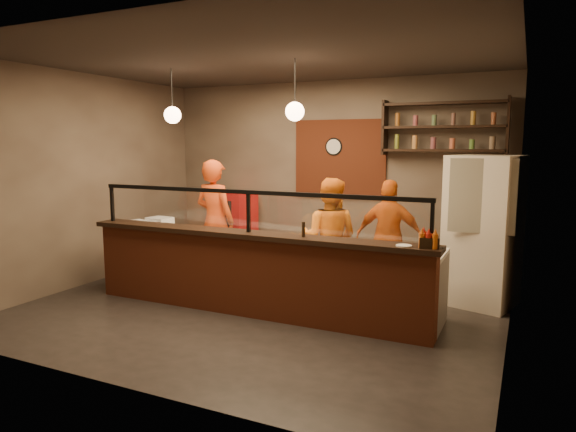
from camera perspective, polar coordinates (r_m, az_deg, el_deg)
The scene contains 29 objects.
floor at distance 6.90m, azimuth -3.05°, elevation -10.11°, with size 6.00×6.00×0.00m, color black.
ceiling at distance 6.64m, azimuth -3.26°, elevation 17.12°, with size 6.00×6.00×0.00m, color #332D28.
wall_back at distance 8.86m, azimuth 4.57°, elevation 4.46°, with size 6.00×6.00×0.00m, color #706252.
wall_left at distance 8.43m, azimuth -21.44°, elevation 3.75°, with size 5.00×5.00×0.00m, color #706252.
wall_right at distance 5.80m, azimuth 23.95°, elevation 1.91°, with size 5.00×5.00×0.00m, color #706252.
wall_front at distance 4.55m, azimuth -18.26°, elevation 0.69°, with size 6.00×6.00×0.00m, color #706252.
brick_patch at distance 8.75m, azimuth 5.76°, elevation 6.36°, with size 1.60×0.04×1.30m, color maroon.
service_counter at distance 6.51m, azimuth -4.34°, elevation -6.66°, with size 4.60×0.25×1.00m, color maroon.
counter_ledge at distance 6.40m, azimuth -4.39°, elevation -2.07°, with size 4.70×0.37×0.06m, color black.
worktop_cabinet at distance 6.95m, azimuth -2.29°, elevation -6.33°, with size 4.60×0.75×0.85m, color gray.
worktop at distance 6.86m, azimuth -2.31°, elevation -2.68°, with size 4.60×0.75×0.05m, color silver.
sneeze_guard at distance 6.35m, azimuth -4.42°, elevation 0.96°, with size 4.50×0.05×0.52m.
wall_shelving at distance 8.19m, azimuth 16.89°, elevation 9.45°, with size 1.84×0.28×0.85m.
wall_clock at distance 8.77m, azimuth 5.14°, elevation 7.68°, with size 0.30×0.30×0.04m, color black.
pendant_left at distance 7.56m, azimuth -12.71°, elevation 10.90°, with size 0.24×0.24×0.77m.
pendant_right at distance 6.57m, azimuth 0.77°, elevation 11.55°, with size 0.24×0.24×0.77m.
cook_left at distance 8.11m, azimuth -8.11°, elevation -0.52°, with size 0.70×0.46×1.91m, color #D74414.
cook_mid at distance 7.17m, azimuth 4.60°, elevation -2.49°, with size 0.82×0.64×1.69m, color orange.
cook_right at distance 7.49m, azimuth 11.20°, elevation -2.32°, with size 0.97×0.40×1.65m, color orange.
fridge at distance 7.29m, azimuth 20.83°, elevation -1.56°, with size 0.83×0.78×2.00m, color beige.
red_cooler at distance 9.35m, azimuth -5.60°, elevation -1.24°, with size 0.55×0.51×1.29m, color #BB0C0E.
pizza_dough at distance 6.94m, azimuth -5.66°, elevation -2.33°, with size 0.45×0.45×0.01m, color beige.
prep_tub_a at distance 7.76m, azimuth -15.02°, elevation -1.01°, with size 0.26×0.21×0.13m, color white.
prep_tub_b at distance 7.82m, azimuth -14.05°, elevation -0.77°, with size 0.34×0.27×0.17m, color silver.
prep_tub_c at distance 7.81m, azimuth -16.44°, elevation -0.99°, with size 0.28×0.22×0.14m, color white.
rolling_pin at distance 7.92m, azimuth -14.32°, elevation -1.09°, with size 0.05×0.05×0.32m, color gold.
condiment_caddy at distance 5.62m, azimuth 15.41°, elevation -2.84°, with size 0.20×0.16×0.11m, color black.
pepper_mill at distance 6.04m, azimuth 1.72°, elevation -1.50°, with size 0.04×0.04×0.18m, color black.
small_plate at distance 5.65m, azimuth 12.75°, elevation -3.23°, with size 0.17×0.17×0.01m, color silver.
Camera 1 is at (3.12, -5.77, 2.15)m, focal length 32.00 mm.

